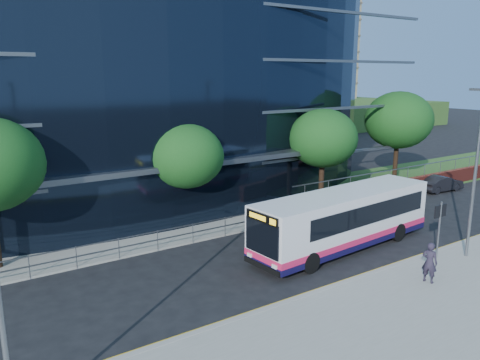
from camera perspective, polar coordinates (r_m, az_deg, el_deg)
ground at (r=22.09m, az=12.59°, el=-10.82°), size 200.00×200.00×0.00m
pavement_near at (r=19.33m, az=23.68°, el=-14.98°), size 80.00×8.00×0.15m
kerb at (r=21.45m, az=14.56°, el=-11.44°), size 80.00×0.25×0.16m
yellow_line_outer at (r=21.60m, az=14.14°, el=-11.45°), size 80.00×0.08×0.01m
yellow_line_inner at (r=21.69m, az=13.85°, el=-11.33°), size 80.00×0.08×0.01m
far_forecourt at (r=27.73m, az=-13.33°, el=-5.81°), size 50.00×8.00×0.10m
grass_verge at (r=46.92m, az=23.36°, el=1.08°), size 36.00×8.00×0.12m
glass_office at (r=36.32m, az=-16.56°, el=11.11°), size 44.00×23.10×16.00m
retaining_wall at (r=41.56m, az=24.64°, el=0.34°), size 34.00×0.40×2.11m
guard_railings at (r=23.29m, az=-14.57°, el=-7.50°), size 24.00×0.05×1.10m
apartment_block at (r=85.12m, az=-0.25°, el=14.39°), size 60.00×42.00×30.00m
street_sign at (r=23.83m, az=23.18°, el=-4.31°), size 0.85×0.09×2.80m
tree_far_b at (r=26.54m, az=-6.58°, el=2.89°), size 4.29×4.29×6.05m
tree_far_c at (r=31.87m, az=10.09°, el=5.03°), size 4.62×4.62×6.51m
tree_far_d at (r=39.14m, az=18.76°, el=6.92°), size 5.28×5.28×7.44m
tree_dist_e at (r=66.51m, az=2.20°, el=9.16°), size 4.62×4.62×6.51m
tree_dist_f at (r=78.39m, az=10.98°, el=9.25°), size 4.29×4.29×6.05m
streetlight_east at (r=24.28m, az=26.76°, el=1.22°), size 0.15×0.77×8.00m
city_bus at (r=24.39m, az=12.69°, el=-4.61°), size 11.11×3.34×2.96m
parked_car at (r=38.71m, az=23.33°, el=-0.39°), size 3.77×1.57×1.21m
pedestrian at (r=21.41m, az=22.11°, el=-9.29°), size 0.57×0.73×1.76m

